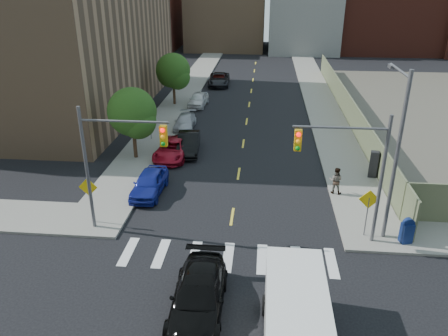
% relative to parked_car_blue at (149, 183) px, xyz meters
% --- Properties ---
extents(ground, '(160.00, 160.00, 0.00)m').
position_rel_parked_car_blue_xyz_m(ground, '(5.50, -10.45, -0.75)').
color(ground, black).
rests_on(ground, ground).
extents(sidewalk_nw, '(3.50, 73.00, 0.15)m').
position_rel_parked_car_blue_xyz_m(sidewalk_nw, '(-2.25, 31.05, -0.67)').
color(sidewalk_nw, gray).
rests_on(sidewalk_nw, ground).
extents(sidewalk_ne, '(3.50, 73.00, 0.15)m').
position_rel_parked_car_blue_xyz_m(sidewalk_ne, '(13.25, 31.05, -0.67)').
color(sidewalk_ne, gray).
rests_on(sidewalk_ne, ground).
extents(fence_north, '(0.12, 44.00, 2.50)m').
position_rel_parked_car_blue_xyz_m(fence_north, '(15.10, 17.55, 0.50)').
color(fence_north, '#676949').
rests_on(fence_north, ground).
extents(building_nw, '(22.00, 30.00, 16.00)m').
position_rel_parked_car_blue_xyz_m(building_nw, '(-16.50, 19.55, 7.25)').
color(building_nw, '#8C6B4C').
rests_on(building_nw, ground).
extents(bg_bldg_west, '(14.00, 18.00, 12.00)m').
position_rel_parked_car_blue_xyz_m(bg_bldg_west, '(-16.50, 59.55, 5.25)').
color(bg_bldg_west, '#592319').
rests_on(bg_bldg_west, ground).
extents(bg_bldg_midwest, '(14.00, 16.00, 15.00)m').
position_rel_parked_car_blue_xyz_m(bg_bldg_midwest, '(-0.50, 61.55, 6.75)').
color(bg_bldg_midwest, '#8C6B4C').
rests_on(bg_bldg_midwest, ground).
extents(bg_bldg_center, '(12.00, 16.00, 10.00)m').
position_rel_parked_car_blue_xyz_m(bg_bldg_center, '(13.50, 59.55, 4.25)').
color(bg_bldg_center, gray).
rests_on(bg_bldg_center, ground).
extents(bg_bldg_east, '(18.00, 18.00, 16.00)m').
position_rel_parked_car_blue_xyz_m(bg_bldg_east, '(27.50, 61.55, 7.25)').
color(bg_bldg_east, '#592319').
rests_on(bg_bldg_east, ground).
extents(signal_nw, '(4.59, 0.30, 7.00)m').
position_rel_parked_car_blue_xyz_m(signal_nw, '(-0.48, -4.45, 3.78)').
color(signal_nw, '#59595E').
rests_on(signal_nw, ground).
extents(signal_ne, '(4.59, 0.30, 7.00)m').
position_rel_parked_car_blue_xyz_m(signal_ne, '(11.48, -4.45, 3.78)').
color(signal_ne, '#59595E').
rests_on(signal_ne, ground).
extents(streetlight_ne, '(0.25, 3.70, 9.00)m').
position_rel_parked_car_blue_xyz_m(streetlight_ne, '(13.70, -3.55, 4.47)').
color(streetlight_ne, '#59595E').
rests_on(streetlight_ne, ground).
extents(warn_sign_nw, '(1.06, 0.06, 2.83)m').
position_rel_parked_car_blue_xyz_m(warn_sign_nw, '(-2.30, -3.95, 1.25)').
color(warn_sign_nw, '#59595E').
rests_on(warn_sign_nw, ground).
extents(warn_sign_ne, '(1.06, 0.06, 2.83)m').
position_rel_parked_car_blue_xyz_m(warn_sign_ne, '(12.70, -3.95, 1.25)').
color(warn_sign_ne, '#59595E').
rests_on(warn_sign_ne, ground).
extents(warn_sign_midwest, '(1.06, 0.06, 2.83)m').
position_rel_parked_car_blue_xyz_m(warn_sign_midwest, '(-2.30, 9.55, 1.25)').
color(warn_sign_midwest, '#59595E').
rests_on(warn_sign_midwest, ground).
extents(tree_west_near, '(3.66, 3.64, 5.52)m').
position_rel_parked_car_blue_xyz_m(tree_west_near, '(-2.50, 5.60, 2.73)').
color(tree_west_near, '#332114').
rests_on(tree_west_near, ground).
extents(tree_west_far, '(3.66, 3.64, 5.52)m').
position_rel_parked_car_blue_xyz_m(tree_west_far, '(-2.50, 20.60, 2.73)').
color(tree_west_far, '#332114').
rests_on(tree_west_far, ground).
extents(parked_car_blue, '(1.89, 4.43, 1.49)m').
position_rel_parked_car_blue_xyz_m(parked_car_blue, '(0.00, 0.00, 0.00)').
color(parked_car_blue, navy).
rests_on(parked_car_blue, ground).
extents(parked_car_black, '(2.05, 4.77, 1.53)m').
position_rel_parked_car_blue_xyz_m(parked_car_black, '(1.30, 7.28, 0.02)').
color(parked_car_black, black).
rests_on(parked_car_black, ground).
extents(parked_car_red, '(2.53, 5.06, 1.38)m').
position_rel_parked_car_blue_xyz_m(parked_car_red, '(0.29, 6.07, -0.06)').
color(parked_car_red, maroon).
rests_on(parked_car_red, ground).
extents(parked_car_silver, '(1.82, 4.31, 1.24)m').
position_rel_parked_car_blue_xyz_m(parked_car_silver, '(0.00, 12.95, -0.13)').
color(parked_car_silver, '#ACADB4').
rests_on(parked_car_silver, ground).
extents(parked_car_white, '(2.02, 4.36, 1.45)m').
position_rel_parked_car_blue_xyz_m(parked_car_white, '(0.11, 20.40, -0.02)').
color(parked_car_white, silver).
rests_on(parked_car_white, ground).
extents(parked_car_maroon, '(1.48, 4.09, 1.34)m').
position_rel_parked_car_blue_xyz_m(parked_car_maroon, '(1.30, 30.53, -0.08)').
color(parked_car_maroon, '#410F0D').
rests_on(parked_car_maroon, ground).
extents(parked_car_grey, '(2.81, 5.62, 1.53)m').
position_rel_parked_car_blue_xyz_m(parked_car_grey, '(1.30, 30.08, 0.02)').
color(parked_car_grey, black).
rests_on(parked_car_grey, ground).
extents(black_sedan, '(2.21, 5.38, 1.56)m').
position_rel_parked_car_blue_xyz_m(black_sedan, '(4.70, -10.31, 0.03)').
color(black_sedan, black).
rests_on(black_sedan, ground).
extents(cargo_van, '(2.44, 5.79, 2.65)m').
position_rel_parked_car_blue_xyz_m(cargo_van, '(8.56, -11.91, 0.64)').
color(cargo_van, white).
rests_on(cargo_van, ground).
extents(mailbox, '(0.68, 0.58, 1.42)m').
position_rel_parked_car_blue_xyz_m(mailbox, '(14.70, -4.45, 0.09)').
color(mailbox, navy).
rests_on(mailbox, sidewalk_ne).
extents(payphone, '(0.63, 0.56, 1.85)m').
position_rel_parked_car_blue_xyz_m(payphone, '(14.70, 3.64, 0.33)').
color(payphone, black).
rests_on(payphone, sidewalk_ne).
extents(pedestrian_west, '(0.50, 0.64, 1.56)m').
position_rel_parked_car_blue_xyz_m(pedestrian_west, '(-0.80, 7.25, 0.18)').
color(pedestrian_west, gray).
rests_on(pedestrian_west, sidewalk_nw).
extents(pedestrian_east, '(1.00, 0.87, 1.74)m').
position_rel_parked_car_blue_xyz_m(pedestrian_east, '(11.80, 0.90, 0.27)').
color(pedestrian_east, gray).
rests_on(pedestrian_east, sidewalk_ne).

